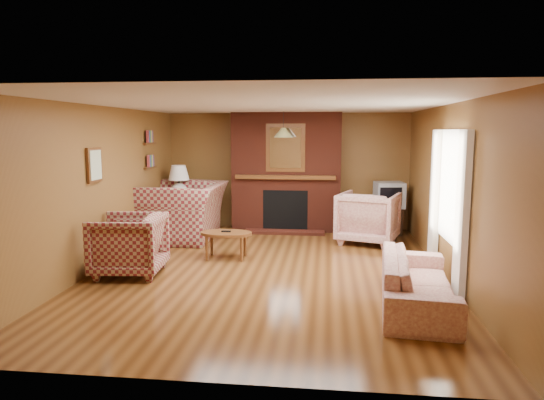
# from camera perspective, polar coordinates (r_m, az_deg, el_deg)

# --- Properties ---
(floor) EXTENTS (6.50, 6.50, 0.00)m
(floor) POSITION_cam_1_polar(r_m,az_deg,el_deg) (7.20, -0.38, -8.25)
(floor) COLOR #4D2A10
(floor) RESTS_ON ground
(ceiling) EXTENTS (6.50, 6.50, 0.00)m
(ceiling) POSITION_cam_1_polar(r_m,az_deg,el_deg) (6.92, -0.40, 11.18)
(ceiling) COLOR silver
(ceiling) RESTS_ON wall_back
(wall_back) EXTENTS (6.50, 0.00, 6.50)m
(wall_back) POSITION_cam_1_polar(r_m,az_deg,el_deg) (10.18, 1.83, 3.44)
(wall_back) COLOR brown
(wall_back) RESTS_ON floor
(wall_front) EXTENTS (6.50, 0.00, 6.50)m
(wall_front) POSITION_cam_1_polar(r_m,az_deg,el_deg) (3.80, -6.35, -4.56)
(wall_front) COLOR brown
(wall_front) RESTS_ON floor
(wall_left) EXTENTS (0.00, 6.50, 6.50)m
(wall_left) POSITION_cam_1_polar(r_m,az_deg,el_deg) (7.67, -19.26, 1.45)
(wall_left) COLOR brown
(wall_left) RESTS_ON floor
(wall_right) EXTENTS (0.00, 6.50, 6.50)m
(wall_right) POSITION_cam_1_polar(r_m,az_deg,el_deg) (7.11, 20.05, 0.92)
(wall_right) COLOR brown
(wall_right) RESTS_ON floor
(fireplace) EXTENTS (2.20, 0.82, 2.40)m
(fireplace) POSITION_cam_1_polar(r_m,az_deg,el_deg) (9.92, 1.70, 3.21)
(fireplace) COLOR #592013
(fireplace) RESTS_ON floor
(window_right) EXTENTS (0.10, 1.85, 2.00)m
(window_right) POSITION_cam_1_polar(r_m,az_deg,el_deg) (6.91, 20.02, 0.11)
(window_right) COLOR silver
(window_right) RESTS_ON wall_right
(bookshelf) EXTENTS (0.09, 0.55, 0.71)m
(bookshelf) POSITION_cam_1_polar(r_m,az_deg,el_deg) (9.36, -14.01, 5.65)
(bookshelf) COLOR brown
(bookshelf) RESTS_ON wall_left
(botanical_print) EXTENTS (0.05, 0.40, 0.50)m
(botanical_print) POSITION_cam_1_polar(r_m,az_deg,el_deg) (7.36, -20.16, 3.88)
(botanical_print) COLOR brown
(botanical_print) RESTS_ON wall_left
(pendant_light) EXTENTS (0.36, 0.36, 0.48)m
(pendant_light) POSITION_cam_1_polar(r_m,az_deg,el_deg) (9.20, 1.36, 7.93)
(pendant_light) COLOR black
(pendant_light) RESTS_ON ceiling
(plaid_loveseat) EXTENTS (1.44, 1.64, 1.06)m
(plaid_loveseat) POSITION_cam_1_polar(r_m,az_deg,el_deg) (9.31, -10.30, -1.29)
(plaid_loveseat) COLOR maroon
(plaid_loveseat) RESTS_ON floor
(plaid_armchair) EXTENTS (1.03, 1.01, 0.87)m
(plaid_armchair) POSITION_cam_1_polar(r_m,az_deg,el_deg) (7.18, -16.51, -5.06)
(plaid_armchair) COLOR maroon
(plaid_armchair) RESTS_ON floor
(floral_sofa) EXTENTS (0.99, 2.08, 0.59)m
(floral_sofa) POSITION_cam_1_polar(r_m,az_deg,el_deg) (5.98, 16.73, -9.13)
(floral_sofa) COLOR beige
(floral_sofa) RESTS_ON floor
(floral_armchair) EXTENTS (1.27, 1.29, 0.94)m
(floral_armchair) POSITION_cam_1_polar(r_m,az_deg,el_deg) (8.99, 11.26, -2.04)
(floral_armchair) COLOR beige
(floral_armchair) RESTS_ON floor
(coffee_table) EXTENTS (0.83, 0.52, 0.45)m
(coffee_table) POSITION_cam_1_polar(r_m,az_deg,el_deg) (7.80, -5.41, -4.19)
(coffee_table) COLOR brown
(coffee_table) RESTS_ON floor
(side_table) EXTENTS (0.51, 0.51, 0.67)m
(side_table) POSITION_cam_1_polar(r_m,az_deg,el_deg) (9.91, -10.78, -1.87)
(side_table) COLOR brown
(side_table) RESTS_ON floor
(table_lamp) EXTENTS (0.42, 0.42, 0.69)m
(table_lamp) POSITION_cam_1_polar(r_m,az_deg,el_deg) (9.81, -10.90, 2.27)
(table_lamp) COLOR white
(table_lamp) RESTS_ON side_table
(tv_stand) EXTENTS (0.51, 0.47, 0.54)m
(tv_stand) POSITION_cam_1_polar(r_m,az_deg,el_deg) (9.89, 13.51, -2.37)
(tv_stand) COLOR black
(tv_stand) RESTS_ON floor
(crt_tv) EXTENTS (0.59, 0.59, 0.50)m
(crt_tv) POSITION_cam_1_polar(r_m,az_deg,el_deg) (9.81, 13.61, 0.60)
(crt_tv) COLOR #9FA2A6
(crt_tv) RESTS_ON tv_stand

